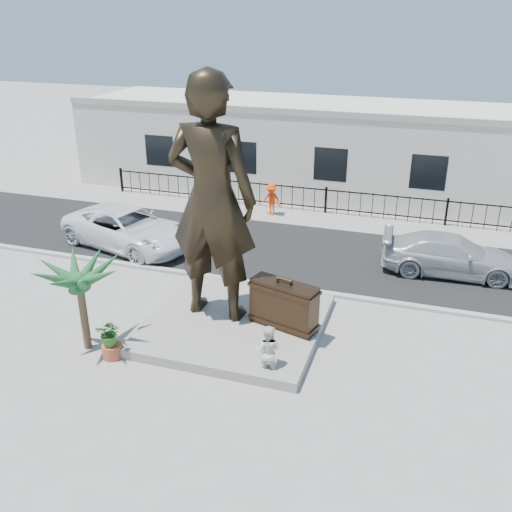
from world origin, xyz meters
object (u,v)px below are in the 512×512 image
at_px(statue, 212,200).
at_px(car_white, 128,228).
at_px(tourist, 268,351).
at_px(suitcase, 284,305).

xyz_separation_m(statue, car_white, (-5.64, 4.49, -3.21)).
distance_m(statue, car_white, 7.89).
relative_size(statue, tourist, 4.95).
relative_size(suitcase, car_white, 0.36).
xyz_separation_m(statue, suitcase, (2.27, -0.17, -2.99)).
height_order(suitcase, tourist, suitcase).
bearing_deg(suitcase, car_white, 165.15).
height_order(tourist, car_white, car_white).
xyz_separation_m(tourist, car_white, (-8.05, 6.76, 0.05)).
xyz_separation_m(suitcase, tourist, (0.14, -2.10, -0.27)).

